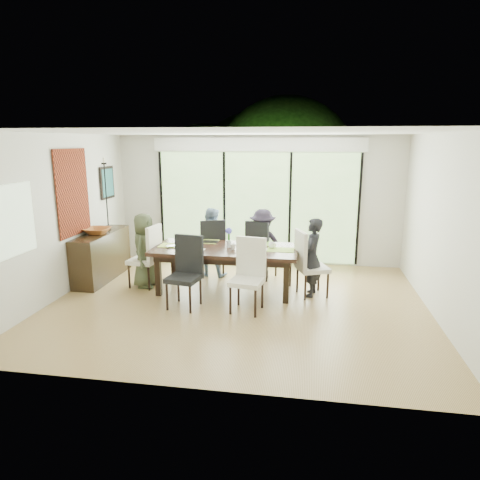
% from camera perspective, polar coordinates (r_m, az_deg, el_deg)
% --- Properties ---
extents(floor, '(6.00, 5.00, 0.01)m').
position_cam_1_polar(floor, '(7.03, -0.33, -8.46)').
color(floor, brown).
rests_on(floor, ground).
extents(ceiling, '(6.00, 5.00, 0.01)m').
position_cam_1_polar(ceiling, '(6.54, -0.36, 14.20)').
color(ceiling, white).
rests_on(ceiling, wall_back).
extents(wall_back, '(6.00, 0.02, 2.70)m').
position_cam_1_polar(wall_back, '(9.11, 2.30, 5.33)').
color(wall_back, beige).
rests_on(wall_back, floor).
extents(wall_front, '(6.00, 0.02, 2.70)m').
position_cam_1_polar(wall_front, '(4.27, -5.98, -3.72)').
color(wall_front, beige).
rests_on(wall_front, floor).
extents(wall_left, '(0.02, 5.00, 2.70)m').
position_cam_1_polar(wall_left, '(7.74, -22.92, 2.92)').
color(wall_left, beige).
rests_on(wall_left, floor).
extents(wall_right, '(0.02, 5.00, 2.70)m').
position_cam_1_polar(wall_right, '(6.84, 25.38, 1.47)').
color(wall_right, white).
rests_on(wall_right, floor).
extents(glass_doors, '(4.20, 0.02, 2.30)m').
position_cam_1_polar(glass_doors, '(9.09, 2.26, 4.36)').
color(glass_doors, '#598C3F').
rests_on(glass_doors, wall_back).
extents(blinds_header, '(4.40, 0.06, 0.28)m').
position_cam_1_polar(blinds_header, '(8.97, 2.33, 12.59)').
color(blinds_header, white).
rests_on(blinds_header, wall_back).
extents(mullion_a, '(0.05, 0.04, 2.30)m').
position_cam_1_polar(mullion_a, '(9.56, -10.38, 4.59)').
color(mullion_a, black).
rests_on(mullion_a, wall_back).
extents(mullion_b, '(0.05, 0.04, 2.30)m').
position_cam_1_polar(mullion_b, '(9.19, -2.10, 4.46)').
color(mullion_b, black).
rests_on(mullion_b, wall_back).
extents(mullion_c, '(0.05, 0.04, 2.30)m').
position_cam_1_polar(mullion_c, '(9.02, 6.68, 4.22)').
color(mullion_c, black).
rests_on(mullion_c, wall_back).
extents(mullion_d, '(0.05, 0.04, 2.30)m').
position_cam_1_polar(mullion_d, '(9.07, 15.56, 3.87)').
color(mullion_d, black).
rests_on(mullion_d, wall_back).
extents(side_window, '(0.02, 0.90, 1.00)m').
position_cam_1_polar(side_window, '(6.72, -28.10, 2.31)').
color(side_window, '#8CAD7F').
rests_on(side_window, wall_left).
extents(deck, '(6.00, 1.80, 0.10)m').
position_cam_1_polar(deck, '(10.25, 2.83, -1.78)').
color(deck, brown).
rests_on(deck, ground).
extents(rail_top, '(6.00, 0.08, 0.06)m').
position_cam_1_polar(rail_top, '(10.89, 3.35, 2.35)').
color(rail_top, brown).
rests_on(rail_top, deck).
extents(foliage_left, '(3.20, 3.20, 3.20)m').
position_cam_1_polar(foliage_left, '(12.06, -4.71, 7.64)').
color(foliage_left, '#14380F').
rests_on(foliage_left, ground).
extents(foliage_mid, '(4.00, 4.00, 4.00)m').
position_cam_1_polar(foliage_mid, '(12.29, 6.09, 9.40)').
color(foliage_mid, '#14380F').
rests_on(foliage_mid, ground).
extents(foliage_right, '(2.80, 2.80, 2.80)m').
position_cam_1_polar(foliage_right, '(11.58, 14.77, 6.13)').
color(foliage_right, '#14380F').
rests_on(foliage_right, ground).
extents(foliage_far, '(3.60, 3.60, 3.60)m').
position_cam_1_polar(foliage_far, '(13.09, 1.83, 8.90)').
color(foliage_far, '#14380F').
rests_on(foliage_far, ground).
extents(table_top, '(2.49, 1.14, 0.06)m').
position_cam_1_polar(table_top, '(7.39, -1.95, -1.27)').
color(table_top, black).
rests_on(table_top, floor).
extents(table_apron, '(2.28, 0.93, 0.10)m').
position_cam_1_polar(table_apron, '(7.42, -1.94, -1.97)').
color(table_apron, black).
rests_on(table_apron, floor).
extents(table_leg_fl, '(0.09, 0.09, 0.71)m').
position_cam_1_polar(table_leg_fl, '(7.39, -10.85, -4.65)').
color(table_leg_fl, black).
rests_on(table_leg_fl, floor).
extents(table_leg_fr, '(0.09, 0.09, 0.71)m').
position_cam_1_polar(table_leg_fr, '(6.97, 6.18, -5.58)').
color(table_leg_fr, black).
rests_on(table_leg_fr, floor).
extents(table_leg_bl, '(0.09, 0.09, 0.71)m').
position_cam_1_polar(table_leg_bl, '(8.16, -8.80, -2.85)').
color(table_leg_bl, black).
rests_on(table_leg_bl, floor).
extents(table_leg_br, '(0.09, 0.09, 0.71)m').
position_cam_1_polar(table_leg_br, '(7.78, 6.54, -3.57)').
color(table_leg_br, black).
rests_on(table_leg_br, floor).
extents(chair_left_end, '(0.54, 0.54, 1.14)m').
position_cam_1_polar(chair_left_end, '(7.86, -12.73, -2.05)').
color(chair_left_end, white).
rests_on(chair_left_end, floor).
extents(chair_right_end, '(0.62, 0.62, 1.14)m').
position_cam_1_polar(chair_right_end, '(7.31, 9.70, -3.06)').
color(chair_right_end, beige).
rests_on(chair_right_end, floor).
extents(chair_far_left, '(0.62, 0.62, 1.14)m').
position_cam_1_polar(chair_far_left, '(8.33, -3.84, -0.88)').
color(chair_far_left, black).
rests_on(chair_far_left, floor).
extents(chair_far_right, '(0.62, 0.62, 1.14)m').
position_cam_1_polar(chair_far_right, '(8.17, 3.01, -1.16)').
color(chair_far_right, black).
rests_on(chair_far_right, floor).
extents(chair_near_left, '(0.55, 0.55, 1.14)m').
position_cam_1_polar(chair_near_left, '(6.75, -7.55, -4.35)').
color(chair_near_left, black).
rests_on(chair_near_left, floor).
extents(chair_near_right, '(0.55, 0.55, 1.14)m').
position_cam_1_polar(chair_near_right, '(6.54, 0.90, -4.81)').
color(chair_near_right, white).
rests_on(chair_near_right, floor).
extents(person_left_end, '(0.40, 0.63, 1.34)m').
position_cam_1_polar(person_left_end, '(7.83, -12.63, -1.36)').
color(person_left_end, '#424B32').
rests_on(person_left_end, floor).
extents(person_right_end, '(0.47, 0.67, 1.34)m').
position_cam_1_polar(person_right_end, '(7.28, 9.57, -2.31)').
color(person_right_end, black).
rests_on(person_right_end, floor).
extents(person_far_left, '(0.68, 0.48, 1.34)m').
position_cam_1_polar(person_far_left, '(8.29, -3.88, -0.26)').
color(person_far_left, '#7E99B6').
rests_on(person_far_left, floor).
extents(person_far_right, '(0.69, 0.50, 1.34)m').
position_cam_1_polar(person_far_right, '(8.13, 3.00, -0.52)').
color(person_far_right, black).
rests_on(person_far_right, floor).
extents(placemat_left, '(0.46, 0.33, 0.01)m').
position_cam_1_polar(placemat_left, '(7.62, -8.97, -0.72)').
color(placemat_left, '#94A83C').
rests_on(placemat_left, table_top).
extents(placemat_right, '(0.46, 0.33, 0.01)m').
position_cam_1_polar(placemat_right, '(7.26, 5.43, -1.30)').
color(placemat_right, '#7FA139').
rests_on(placemat_right, table_top).
extents(placemat_far_l, '(0.46, 0.33, 0.01)m').
position_cam_1_polar(placemat_far_l, '(7.86, -4.60, -0.18)').
color(placemat_far_l, '#A8BF44').
rests_on(placemat_far_l, table_top).
extents(placemat_far_r, '(0.46, 0.33, 0.01)m').
position_cam_1_polar(placemat_far_r, '(7.69, 2.66, -0.45)').
color(placemat_far_r, '#719F38').
rests_on(placemat_far_r, table_top).
extents(placemat_paper, '(0.46, 0.33, 0.01)m').
position_cam_1_polar(placemat_paper, '(7.23, -6.69, -1.41)').
color(placemat_paper, white).
rests_on(placemat_paper, table_top).
extents(tablet_far_l, '(0.27, 0.19, 0.01)m').
position_cam_1_polar(tablet_far_l, '(7.79, -3.98, -0.22)').
color(tablet_far_l, black).
rests_on(tablet_far_l, table_top).
extents(tablet_far_r, '(0.25, 0.18, 0.01)m').
position_cam_1_polar(tablet_far_r, '(7.64, 2.24, -0.47)').
color(tablet_far_r, black).
rests_on(tablet_far_r, table_top).
extents(papers, '(0.31, 0.23, 0.00)m').
position_cam_1_polar(papers, '(7.24, 3.42, -1.33)').
color(papers, white).
rests_on(papers, table_top).
extents(platter_base, '(0.27, 0.27, 0.02)m').
position_cam_1_polar(platter_base, '(7.22, -6.69, -1.29)').
color(platter_base, white).
rests_on(platter_base, table_top).
extents(platter_snacks, '(0.21, 0.21, 0.01)m').
position_cam_1_polar(platter_snacks, '(7.22, -6.70, -1.15)').
color(platter_snacks, orange).
rests_on(platter_snacks, table_top).
extents(vase, '(0.08, 0.08, 0.12)m').
position_cam_1_polar(vase, '(7.41, -1.50, -0.49)').
color(vase, silver).
rests_on(vase, table_top).
extents(hyacinth_stems, '(0.04, 0.04, 0.17)m').
position_cam_1_polar(hyacinth_stems, '(7.38, -1.50, 0.45)').
color(hyacinth_stems, '#337226').
rests_on(hyacinth_stems, table_top).
extents(hyacinth_blooms, '(0.11, 0.11, 0.11)m').
position_cam_1_polar(hyacinth_blooms, '(7.36, -1.51, 1.23)').
color(hyacinth_blooms, '#5755D5').
rests_on(hyacinth_blooms, table_top).
extents(laptop, '(0.41, 0.38, 0.03)m').
position_cam_1_polar(laptop, '(7.50, -8.48, -0.85)').
color(laptop, silver).
rests_on(laptop, table_top).
extents(cup_a, '(0.18, 0.18, 0.10)m').
position_cam_1_polar(cup_a, '(7.68, -6.86, -0.19)').
color(cup_a, white).
rests_on(cup_a, table_top).
extents(cup_b, '(0.14, 0.14, 0.10)m').
position_cam_1_polar(cup_b, '(7.25, -0.94, -0.91)').
color(cup_b, white).
rests_on(cup_b, table_top).
extents(cup_c, '(0.13, 0.13, 0.10)m').
position_cam_1_polar(cup_c, '(7.36, 4.32, -0.72)').
color(cup_c, white).
rests_on(cup_c, table_top).
extents(book, '(0.20, 0.26, 0.02)m').
position_cam_1_polar(book, '(7.39, 0.03, -0.95)').
color(book, white).
rests_on(book, table_top).
extents(sideboard, '(0.45, 1.59, 0.90)m').
position_cam_1_polar(sideboard, '(8.53, -17.95, -2.02)').
color(sideboard, black).
rests_on(sideboard, floor).
extents(bowl, '(0.47, 0.47, 0.12)m').
position_cam_1_polar(bowl, '(8.33, -18.50, 1.16)').
color(bowl, brown).
rests_on(bowl, sideboard).
extents(candlestick_base, '(0.10, 0.10, 0.04)m').
position_cam_1_polar(candlestick_base, '(8.73, -17.13, 1.53)').
color(candlestick_base, black).
rests_on(candlestick_base, sideboard).
extents(candlestick_shaft, '(0.02, 0.02, 1.24)m').
position_cam_1_polar(candlestick_shaft, '(8.63, -17.41, 5.61)').
color(candlestick_shaft, black).
rests_on(candlestick_shaft, sideboard).
extents(candlestick_pan, '(0.10, 0.10, 0.03)m').
position_cam_1_polar(candlestick_pan, '(8.58, -17.69, 9.69)').
color(candlestick_pan, black).
rests_on(candlestick_pan, sideboard).
extents(candle, '(0.04, 0.04, 0.10)m').
position_cam_1_polar(candle, '(8.58, -17.72, 10.09)').
color(candle, silver).
rests_on(candle, sideboard).
extents(tapestry, '(0.02, 1.00, 1.50)m').
position_cam_1_polar(tapestry, '(8.01, -21.40, 5.90)').
color(tapestry, maroon).
rests_on(tapestry, wall_left).
extents(art_frame, '(0.03, 0.55, 0.65)m').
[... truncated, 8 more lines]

